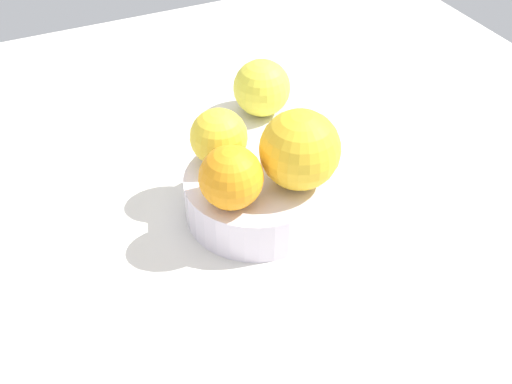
{
  "coord_description": "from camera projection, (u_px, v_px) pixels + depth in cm",
  "views": [
    {
      "loc": [
        22.54,
        48.24,
        47.92
      ],
      "look_at": [
        0.0,
        0.0,
        2.99
      ],
      "focal_mm": 44.57,
      "sensor_mm": 36.0,
      "label": 1
    }
  ],
  "objects": [
    {
      "name": "orange_loose_0",
      "position": [
        262.0,
        88.0,
        0.85
      ],
      "size": [
        7.7,
        7.7,
        7.7
      ],
      "primitive_type": "sphere",
      "color": "yellow",
      "rests_on": "ground_plane"
    },
    {
      "name": "orange_in_bowl_2",
      "position": [
        219.0,
        137.0,
        0.69
      ],
      "size": [
        6.34,
        6.34,
        6.34
      ],
      "primitive_type": "sphere",
      "color": "yellow",
      "rests_on": "fruit_bowl"
    },
    {
      "name": "orange_in_bowl_0",
      "position": [
        300.0,
        150.0,
        0.65
      ],
      "size": [
        8.51,
        8.51,
        8.51
      ],
      "primitive_type": "sphere",
      "color": "yellow",
      "rests_on": "fruit_bowl"
    },
    {
      "name": "fruit_bowl",
      "position": [
        256.0,
        196.0,
        0.7
      ],
      "size": [
        15.75,
        15.75,
        4.99
      ],
      "color": "silver",
      "rests_on": "ground_plane"
    },
    {
      "name": "orange_in_bowl_1",
      "position": [
        231.0,
        178.0,
        0.63
      ],
      "size": [
        6.6,
        6.6,
        6.6
      ],
      "primitive_type": "sphere",
      "color": "orange",
      "rests_on": "fruit_bowl"
    },
    {
      "name": "ground_plane",
      "position": [
        256.0,
        219.0,
        0.72
      ],
      "size": [
        110.0,
        110.0,
        2.0
      ],
      "primitive_type": "cube",
      "color": "silver"
    }
  ]
}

